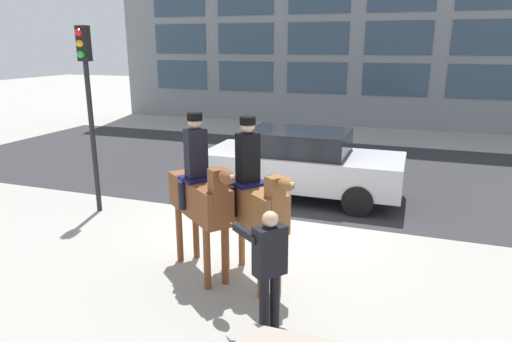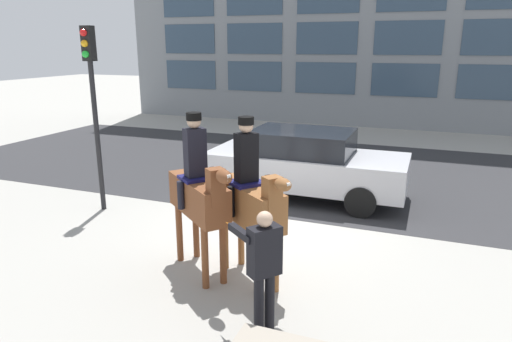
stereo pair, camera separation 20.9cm
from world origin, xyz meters
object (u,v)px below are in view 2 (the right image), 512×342
object	(u,v)px
mounted_horse_companion	(250,200)
pedestrian_bystander	(263,264)
mounted_horse_lead	(199,193)
traffic_light	(92,90)
street_car_near_lane	(305,163)

from	to	relation	value
mounted_horse_companion	pedestrian_bystander	bearing A→B (deg)	-23.82
mounted_horse_lead	pedestrian_bystander	size ratio (longest dim) A/B	1.54
pedestrian_bystander	traffic_light	xyz separation A→B (m)	(-5.08, 3.14, 1.70)
mounted_horse_lead	pedestrian_bystander	xyz separation A→B (m)	(1.55, -1.26, -0.36)
mounted_horse_companion	traffic_light	bearing A→B (deg)	-164.75
street_car_near_lane	traffic_light	world-z (taller)	traffic_light
pedestrian_bystander	street_car_near_lane	size ratio (longest dim) A/B	0.36
mounted_horse_lead	street_car_near_lane	world-z (taller)	mounted_horse_lead
mounted_horse_companion	street_car_near_lane	xyz separation A→B (m)	(-0.28, 4.37, -0.49)
pedestrian_bystander	traffic_light	distance (m)	6.21
mounted_horse_companion	mounted_horse_lead	bearing A→B (deg)	-139.05
mounted_horse_lead	street_car_near_lane	xyz separation A→B (m)	(0.57, 4.42, -0.51)
mounted_horse_lead	traffic_light	distance (m)	4.22
mounted_horse_lead	traffic_light	size ratio (longest dim) A/B	0.66
mounted_horse_lead	mounted_horse_companion	distance (m)	0.85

